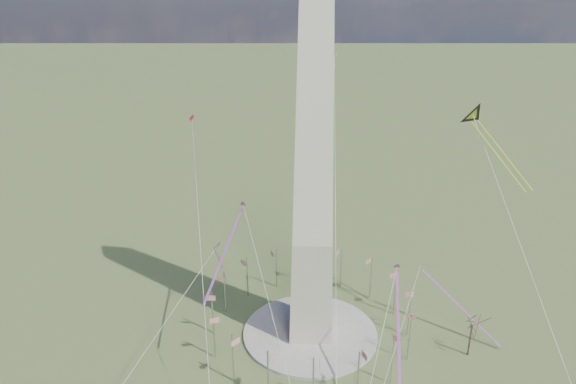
{
  "coord_description": "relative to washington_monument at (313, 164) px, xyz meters",
  "views": [
    {
      "loc": [
        -3.87,
        -115.44,
        84.99
      ],
      "look_at": [
        -5.95,
        0.0,
        40.93
      ],
      "focal_mm": 32.0,
      "sensor_mm": 36.0,
      "label": 1
    }
  ],
  "objects": [
    {
      "name": "ground",
      "position": [
        0.0,
        0.0,
        -47.95
      ],
      "size": [
        2000.0,
        2000.0,
        0.0
      ],
      "primitive_type": "plane",
      "color": "#4A6231",
      "rests_on": "ground"
    },
    {
      "name": "plaza",
      "position": [
        0.0,
        0.0,
        -47.55
      ],
      "size": [
        36.0,
        36.0,
        0.8
      ],
      "primitive_type": "cylinder",
      "color": "#B2ABA3",
      "rests_on": "ground"
    },
    {
      "name": "washington_monument",
      "position": [
        0.0,
        0.0,
        0.0
      ],
      "size": [
        15.56,
        15.56,
        100.0
      ],
      "color": "#AB9E8F",
      "rests_on": "plaza"
    },
    {
      "name": "flagpole_ring",
      "position": [
        -0.0,
        -0.0,
        -40.68
      ],
      "size": [
        54.4,
        54.4,
        13.0
      ],
      "color": "#AFB0B6",
      "rests_on": "ground"
    },
    {
      "name": "tree_near",
      "position": [
        39.84,
        -7.82,
        -38.47
      ],
      "size": [
        7.6,
        7.6,
        13.31
      ],
      "color": "#493C2C",
      "rests_on": "ground"
    },
    {
      "name": "kite_delta_black",
      "position": [
        40.5,
        10.44,
        8.59
      ],
      "size": [
        14.9,
        20.68,
        17.5
      ],
      "rotation": [
        0.0,
        0.0,
        3.66
      ],
      "color": "black",
      "rests_on": "ground"
    },
    {
      "name": "kite_diamond_purple",
      "position": [
        -25.17,
        8.38,
        -26.86
      ],
      "size": [
        1.91,
        2.84,
        8.46
      ],
      "rotation": [
        0.0,
        0.0,
        2.5
      ],
      "color": "navy",
      "rests_on": "ground"
    },
    {
      "name": "kite_streamer_left",
      "position": [
        18.51,
        -19.09,
        -26.26
      ],
      "size": [
        3.93,
        24.08,
        16.54
      ],
      "rotation": [
        0.0,
        0.0,
        3.04
      ],
      "color": "#F3263C",
      "rests_on": "ground"
    },
    {
      "name": "kite_streamer_mid",
      "position": [
        -20.05,
        -1.62,
        -18.18
      ],
      "size": [
        8.77,
        23.76,
        16.82
      ],
      "rotation": [
        0.0,
        0.0,
        2.83
      ],
      "color": "#F3263C",
      "rests_on": "ground"
    },
    {
      "name": "kite_streamer_right",
      "position": [
        36.47,
        3.98,
        -37.07
      ],
      "size": [
        20.0,
        15.92,
        16.62
      ],
      "rotation": [
        0.0,
        0.0,
        4.05
      ],
      "color": "#F3263C",
      "rests_on": "ground"
    },
    {
      "name": "kite_small_red",
      "position": [
        -35.39,
        35.27,
        2.73
      ],
      "size": [
        1.94,
        1.69,
        5.04
      ],
      "rotation": [
        0.0,
        0.0,
        3.21
      ],
      "color": "red",
      "rests_on": "ground"
    },
    {
      "name": "kite_small_white",
      "position": [
        7.45,
        45.87,
        19.41
      ],
      "size": [
        1.16,
        1.78,
        4.35
      ],
      "rotation": [
        0.0,
        0.0,
        2.87
      ],
      "color": "silver",
      "rests_on": "ground"
    }
  ]
}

